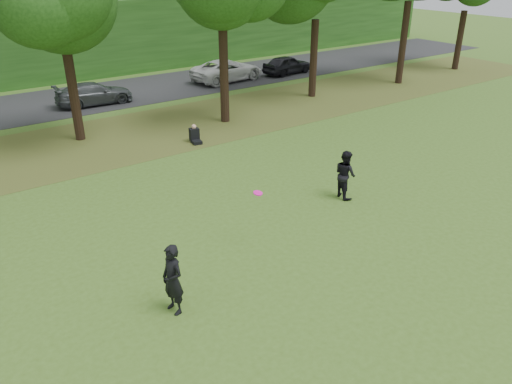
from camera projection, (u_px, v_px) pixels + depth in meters
ground at (334, 248)px, 14.73m from camera, size 120.00×120.00×0.00m
leaf_litter at (148, 132)px, 24.27m from camera, size 60.00×7.00×0.01m
street at (92, 97)px, 30.14m from camera, size 70.00×7.00×0.02m
far_hedge at (57, 42)px, 33.46m from camera, size 70.00×3.00×5.00m
player_left at (173, 280)px, 11.75m from camera, size 0.53×0.72×1.81m
player_right at (345, 174)px, 17.47m from camera, size 0.80×0.95×1.74m
parked_cars at (90, 91)px, 28.64m from camera, size 37.90×3.46×1.41m
frisbee at (258, 193)px, 14.18m from camera, size 0.38×0.38×0.10m
seated_person at (195, 136)px, 22.85m from camera, size 0.54×0.79×0.83m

